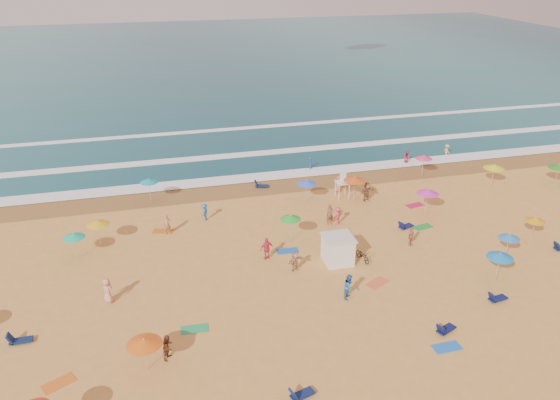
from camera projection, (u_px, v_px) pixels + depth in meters
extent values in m
plane|color=gold|center=(331.00, 244.00, 43.44)|extent=(220.00, 220.00, 0.00)
cube|color=#0C4756|center=(202.00, 59.00, 117.36)|extent=(220.00, 140.00, 0.18)
plane|color=olive|center=(289.00, 185.00, 54.44)|extent=(220.00, 220.00, 0.00)
cube|color=white|center=(283.00, 175.00, 56.60)|extent=(200.00, 2.20, 0.05)
cube|color=white|center=(268.00, 153.00, 62.76)|extent=(200.00, 1.60, 0.05)
cube|color=white|center=(250.00, 128.00, 71.56)|extent=(200.00, 1.20, 0.05)
cube|color=white|center=(338.00, 250.00, 40.56)|extent=(2.00, 2.00, 2.00)
cube|color=silver|center=(338.00, 238.00, 40.12)|extent=(2.20, 2.20, 0.12)
imported|color=black|center=(363.00, 255.00, 40.96)|extent=(0.90, 1.76, 0.88)
cone|color=#F1356A|center=(424.00, 157.00, 55.38)|extent=(1.73, 1.73, 0.35)
cone|color=#D22EAE|center=(428.00, 192.00, 47.31)|extent=(1.91, 1.91, 0.35)
cone|color=blue|center=(500.00, 255.00, 37.30)|extent=(1.82, 1.82, 0.35)
cone|color=#DE5B12|center=(144.00, 342.00, 29.68)|extent=(1.96, 1.96, 0.35)
cone|color=blue|center=(509.00, 236.00, 40.11)|extent=(1.54, 1.54, 0.35)
cone|color=blue|center=(307.00, 182.00, 49.81)|extent=(1.81, 1.81, 0.35)
cone|color=orange|center=(535.00, 219.00, 43.14)|extent=(1.55, 1.55, 0.35)
cone|color=#1595B0|center=(149.00, 181.00, 49.63)|extent=(1.65, 1.65, 0.35)
cone|color=#258E20|center=(559.00, 166.00, 53.28)|extent=(1.99, 1.99, 0.35)
cone|color=#16BA87|center=(74.00, 235.00, 40.67)|extent=(1.64, 1.64, 0.35)
cone|color=#CDDB17|center=(494.00, 167.00, 52.99)|extent=(1.99, 1.99, 0.35)
cone|color=gold|center=(98.00, 223.00, 42.40)|extent=(1.77, 1.77, 0.35)
cone|color=#D45016|center=(355.00, 179.00, 49.71)|extent=(2.03, 2.03, 0.35)
cone|color=green|center=(290.00, 217.00, 42.85)|extent=(1.65, 1.65, 0.35)
cube|color=#0E1F4A|center=(21.00, 340.00, 32.46)|extent=(1.30, 0.57, 0.34)
cube|color=#0F1C4B|center=(302.00, 394.00, 28.52)|extent=(1.41, 0.92, 0.34)
cube|color=#101753|center=(406.00, 226.00, 45.89)|extent=(1.41, 0.98, 0.34)
cube|color=#0E1547|center=(446.00, 329.00, 33.41)|extent=(1.42, 1.03, 0.34)
cube|color=#0F164D|center=(498.00, 298.00, 36.37)|extent=(1.37, 0.76, 0.34)
cube|color=#0F1E4C|center=(262.00, 186.00, 53.73)|extent=(1.40, 0.86, 0.34)
cube|color=orange|center=(58.00, 383.00, 29.45)|extent=(1.90, 1.55, 0.03)
cube|color=blue|center=(287.00, 251.00, 42.42)|extent=(1.76, 1.00, 0.03)
cube|color=#269A58|center=(195.00, 329.00, 33.69)|extent=(1.75, 0.97, 0.03)
cube|color=#C76216|center=(163.00, 231.00, 45.40)|extent=(1.86, 1.25, 0.03)
cube|color=#DA5C33|center=(377.00, 283.00, 38.34)|extent=(1.91, 1.54, 0.03)
cube|color=#C7184F|center=(415.00, 205.00, 50.00)|extent=(1.84, 1.19, 0.03)
cube|color=blue|center=(447.00, 347.00, 32.14)|extent=(1.72, 0.90, 0.03)
cube|color=#238F35|center=(423.00, 227.00, 46.10)|extent=(1.84, 1.18, 0.03)
imported|color=#22449F|center=(310.00, 164.00, 58.00)|extent=(0.51, 0.66, 1.62)
imported|color=brown|center=(168.00, 347.00, 30.98)|extent=(0.93, 0.97, 1.58)
imported|color=#DF374E|center=(338.00, 216.00, 46.30)|extent=(1.10, 1.16, 1.57)
imported|color=tan|center=(447.00, 151.00, 61.93)|extent=(0.72, 1.09, 1.57)
imported|color=tan|center=(411.00, 236.00, 42.95)|extent=(0.98, 0.86, 1.58)
imported|color=blue|center=(349.00, 286.00, 36.38)|extent=(1.06, 1.10, 1.78)
imported|color=#926343|center=(367.00, 192.00, 50.58)|extent=(1.78, 1.12, 1.83)
imported|color=#DB3655|center=(267.00, 248.00, 41.02)|extent=(1.12, 0.65, 1.79)
imported|color=#A6654C|center=(338.00, 184.00, 52.51)|extent=(0.96, 0.86, 1.65)
imported|color=tan|center=(108.00, 291.00, 35.95)|extent=(1.01, 1.02, 1.77)
imported|color=#2566AE|center=(205.00, 212.00, 46.98)|extent=(1.02, 1.14, 1.54)
imported|color=brown|center=(330.00, 215.00, 46.23)|extent=(0.70, 0.49, 1.82)
imported|color=#B57C53|center=(167.00, 225.00, 44.63)|extent=(0.69, 0.52, 1.73)
imported|color=tan|center=(295.00, 261.00, 39.55)|extent=(1.50, 1.06, 1.56)
imported|color=#B52D5B|center=(407.00, 158.00, 59.67)|extent=(0.85, 0.96, 1.66)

